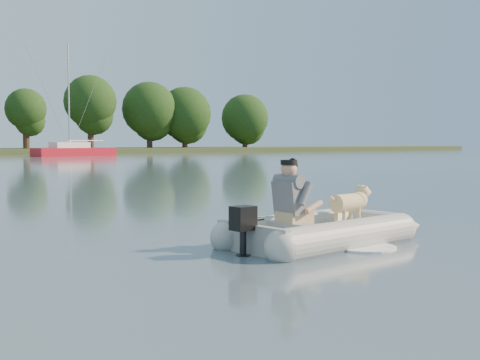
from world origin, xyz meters
TOP-DOWN VIEW (x-y plane):
  - water at (0.00, 0.00)m, footprint 160.00×160.00m
  - dinghy at (0.30, -0.52)m, footprint 4.53×3.40m
  - man at (-0.32, -0.56)m, footprint 0.71×0.63m
  - dog at (0.86, -0.40)m, footprint 0.86×0.40m
  - outboard_motor at (-1.16, -0.72)m, footprint 0.40×0.31m
  - sailboat at (12.95, 49.51)m, footprint 8.10×3.80m

SIDE VIEW (x-z plane):
  - water at x=0.00m, z-range 0.00..0.00m
  - outboard_motor at x=-1.16m, z-range -0.07..0.63m
  - dog at x=0.86m, z-range 0.18..0.74m
  - sailboat at x=12.95m, z-range -4.89..5.83m
  - dinghy at x=0.30m, z-range -0.10..1.14m
  - man at x=-0.32m, z-range 0.21..1.17m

